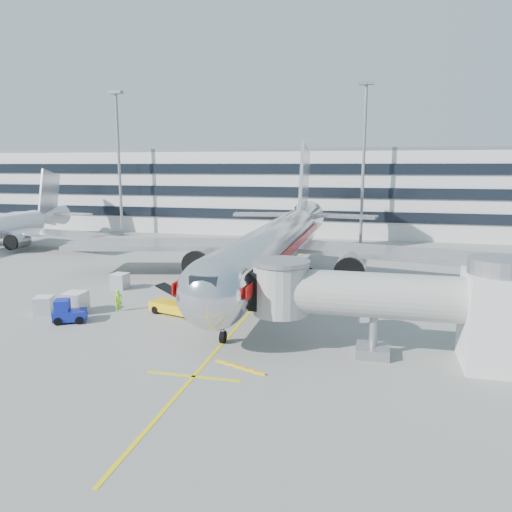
% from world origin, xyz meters
% --- Properties ---
extents(ground, '(180.00, 180.00, 0.00)m').
position_xyz_m(ground, '(0.00, 0.00, 0.00)').
color(ground, gray).
rests_on(ground, ground).
extents(lead_in_line, '(0.25, 70.00, 0.01)m').
position_xyz_m(lead_in_line, '(0.00, 10.00, 0.01)').
color(lead_in_line, yellow).
rests_on(lead_in_line, ground).
extents(stop_bar, '(6.00, 0.25, 0.01)m').
position_xyz_m(stop_bar, '(0.00, -14.00, 0.01)').
color(stop_bar, yellow).
rests_on(stop_bar, ground).
extents(main_jet, '(50.95, 48.70, 16.06)m').
position_xyz_m(main_jet, '(0.00, 11.72, 4.23)').
color(main_jet, silver).
rests_on(main_jet, ground).
extents(jet_bridge, '(17.80, 4.50, 7.00)m').
position_xyz_m(jet_bridge, '(12.18, -8.00, 3.87)').
color(jet_bridge, silver).
rests_on(jet_bridge, ground).
extents(terminal, '(150.00, 24.25, 15.60)m').
position_xyz_m(terminal, '(0.00, 57.95, 7.80)').
color(terminal, silver).
rests_on(terminal, ground).
extents(light_mast_west, '(2.40, 1.20, 25.45)m').
position_xyz_m(light_mast_west, '(-35.00, 42.00, 14.88)').
color(light_mast_west, gray).
rests_on(light_mast_west, ground).
extents(light_mast_centre, '(2.40, 1.20, 25.45)m').
position_xyz_m(light_mast_centre, '(8.00, 42.00, 14.88)').
color(light_mast_centre, gray).
rests_on(light_mast_centre, ground).
extents(belt_loader, '(5.34, 3.15, 2.50)m').
position_xyz_m(belt_loader, '(-5.86, -2.24, 0.71)').
color(belt_loader, yellow).
rests_on(belt_loader, ground).
extents(baggage_tug, '(2.93, 2.44, 1.92)m').
position_xyz_m(baggage_tug, '(-13.71, -6.40, 0.84)').
color(baggage_tug, '#0E1C9C').
rests_on(baggage_tug, ground).
extents(cargo_container_left, '(1.74, 1.74, 1.84)m').
position_xyz_m(cargo_container_left, '(-14.64, -3.86, 0.93)').
color(cargo_container_left, '#BBBEC2').
rests_on(cargo_container_left, ground).
extents(cargo_container_right, '(1.61, 1.61, 1.61)m').
position_xyz_m(cargo_container_right, '(-15.17, 4.87, 0.81)').
color(cargo_container_right, '#BBBEC2').
rests_on(cargo_container_right, ground).
extents(cargo_container_front, '(1.87, 1.87, 1.57)m').
position_xyz_m(cargo_container_front, '(-16.98, -4.91, 0.79)').
color(cargo_container_front, '#BBBEC2').
rests_on(cargo_container_front, ground).
extents(ramp_worker, '(0.80, 0.84, 1.93)m').
position_xyz_m(ramp_worker, '(-11.28, -2.52, 0.97)').
color(ramp_worker, '#91FE1A').
rests_on(ramp_worker, ground).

